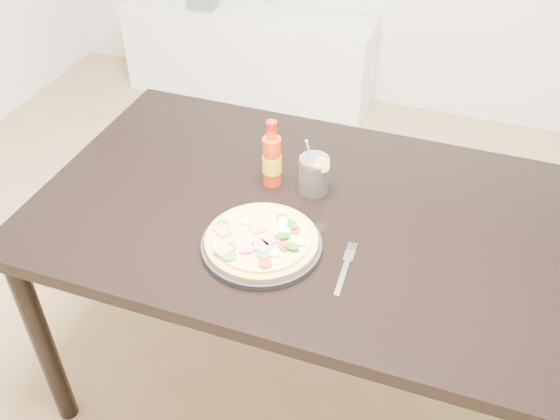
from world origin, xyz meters
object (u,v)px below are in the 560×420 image
(fork, at_px, (346,267))
(media_console, at_px, (248,55))
(dining_table, at_px, (294,229))
(hot_sauce_bottle, at_px, (272,160))
(plate, at_px, (262,245))
(pizza, at_px, (262,239))
(cola_cup, at_px, (314,175))

(fork, relative_size, media_console, 0.13)
(dining_table, bearing_deg, hot_sauce_bottle, 140.45)
(plate, relative_size, fork, 1.61)
(media_console, bearing_deg, pizza, -66.74)
(cola_cup, xyz_separation_m, media_console, (-0.90, 1.70, -0.55))
(plate, height_order, fork, plate)
(pizza, bearing_deg, dining_table, 82.05)
(dining_table, bearing_deg, fork, -43.64)
(dining_table, height_order, fork, fork)
(hot_sauce_bottle, height_order, fork, hot_sauce_bottle)
(media_console, bearing_deg, fork, -61.62)
(pizza, distance_m, cola_cup, 0.27)
(dining_table, xyz_separation_m, media_console, (-0.87, 1.78, -0.42))
(dining_table, relative_size, fork, 7.42)
(hot_sauce_bottle, relative_size, media_console, 0.14)
(plate, bearing_deg, hot_sauce_bottle, 104.63)
(dining_table, bearing_deg, pizza, -97.95)
(dining_table, distance_m, media_console, 2.03)
(dining_table, xyz_separation_m, fork, (0.19, -0.18, 0.09))
(hot_sauce_bottle, xyz_separation_m, cola_cup, (0.12, 0.01, -0.03))
(dining_table, distance_m, plate, 0.21)
(cola_cup, bearing_deg, plate, -101.03)
(cola_cup, relative_size, media_console, 0.12)
(cola_cup, bearing_deg, media_console, 117.83)
(plate, height_order, pizza, pizza)
(pizza, bearing_deg, hot_sauce_bottle, 104.80)
(dining_table, xyz_separation_m, pizza, (-0.03, -0.18, 0.11))
(hot_sauce_bottle, bearing_deg, plate, -75.37)
(plate, distance_m, fork, 0.22)
(pizza, xyz_separation_m, media_console, (-0.84, 1.97, -0.53))
(hot_sauce_bottle, height_order, cola_cup, hot_sauce_bottle)
(pizza, height_order, media_console, pizza)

